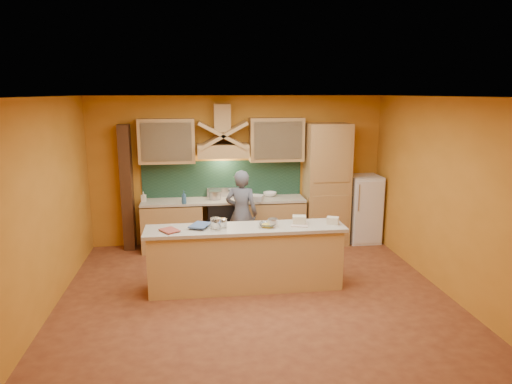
{
  "coord_description": "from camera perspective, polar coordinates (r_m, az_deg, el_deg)",
  "views": [
    {
      "loc": [
        -0.78,
        -6.01,
        2.85
      ],
      "look_at": [
        0.13,
        0.9,
        1.33
      ],
      "focal_mm": 32.0,
      "sensor_mm": 36.0,
      "label": 1
    }
  ],
  "objects": [
    {
      "name": "soap_bottle_a",
      "position": [
        8.49,
        -13.88,
        -0.56
      ],
      "size": [
        0.09,
        0.09,
        0.18
      ],
      "primitive_type": "imported",
      "rotation": [
        0.0,
        0.0,
        -0.16
      ],
      "color": "silver",
      "rests_on": "counter_top"
    },
    {
      "name": "island_body",
      "position": [
        6.79,
        -1.28,
        -8.47
      ],
      "size": [
        2.8,
        0.55,
        0.88
      ],
      "primitive_type": "cube",
      "color": "#DCB570",
      "rests_on": "floor"
    },
    {
      "name": "pot_small",
      "position": [
        8.56,
        -2.83,
        -0.33
      ],
      "size": [
        0.23,
        0.23,
        0.15
      ],
      "primitive_type": "cylinder",
      "rotation": [
        0.0,
        0.0,
        0.32
      ],
      "color": "silver",
      "rests_on": "stove"
    },
    {
      "name": "upper_cabinet_left",
      "position": [
        8.4,
        -11.08,
        6.28
      ],
      "size": [
        1.0,
        0.35,
        0.8
      ],
      "primitive_type": "cube",
      "color": "tan",
      "rests_on": "wall_back"
    },
    {
      "name": "grocery_bag_b",
      "position": [
        6.86,
        9.56,
        -3.54
      ],
      "size": [
        0.21,
        0.19,
        0.1
      ],
      "primitive_type": "cube",
      "rotation": [
        0.0,
        0.0,
        -0.41
      ],
      "color": "beige",
      "rests_on": "island_top"
    },
    {
      "name": "base_cabinet_right",
      "position": [
        8.68,
        2.29,
        -3.88
      ],
      "size": [
        1.1,
        0.6,
        0.86
      ],
      "primitive_type": "cube",
      "color": "tan",
      "rests_on": "floor"
    },
    {
      "name": "trim_column_left",
      "position": [
        8.63,
        -15.81,
        0.48
      ],
      "size": [
        0.2,
        0.3,
        2.3
      ],
      "primitive_type": "cube",
      "color": "#472816",
      "rests_on": "floor"
    },
    {
      "name": "book_lower",
      "position": [
        6.48,
        -11.55,
        -4.92
      ],
      "size": [
        0.33,
        0.35,
        0.03
      ],
      "primitive_type": "imported",
      "rotation": [
        0.0,
        0.0,
        0.57
      ],
      "color": "#A5483B",
      "rests_on": "island_top"
    },
    {
      "name": "person",
      "position": [
        7.99,
        -1.82,
        -2.72
      ],
      "size": [
        0.65,
        0.52,
        1.55
      ],
      "primitive_type": "imported",
      "rotation": [
        0.0,
        0.0,
        2.84
      ],
      "color": "slate",
      "rests_on": "floor"
    },
    {
      "name": "backsplash",
      "position": [
        8.66,
        -4.2,
        1.64
      ],
      "size": [
        3.0,
        0.03,
        0.7
      ],
      "primitive_type": "cube",
      "color": "#193729",
      "rests_on": "wall_back"
    },
    {
      "name": "dish_rack",
      "position": [
        8.31,
        -0.1,
        -0.75
      ],
      "size": [
        0.35,
        0.32,
        0.1
      ],
      "primitive_type": "cube",
      "rotation": [
        0.0,
        0.0,
        -0.37
      ],
      "color": "silver",
      "rests_on": "counter_top"
    },
    {
      "name": "book_upper",
      "position": [
        6.69,
        -7.96,
        -4.05
      ],
      "size": [
        0.36,
        0.4,
        0.03
      ],
      "primitive_type": "imported",
      "rotation": [
        0.0,
        0.0,
        -0.42
      ],
      "color": "#456197",
      "rests_on": "island_top"
    },
    {
      "name": "bowl_back",
      "position": [
        8.67,
        1.74,
        -0.27
      ],
      "size": [
        0.3,
        0.3,
        0.08
      ],
      "primitive_type": "imported",
      "rotation": [
        0.0,
        0.0,
        0.19
      ],
      "color": "white",
      "rests_on": "counter_top"
    },
    {
      "name": "pantry_column",
      "position": [
        8.73,
        8.81,
        0.95
      ],
      "size": [
        0.8,
        0.6,
        2.3
      ],
      "primitive_type": "cube",
      "color": "tan",
      "rests_on": "floor"
    },
    {
      "name": "cloth",
      "position": [
        6.71,
        5.46,
        -4.15
      ],
      "size": [
        0.28,
        0.24,
        0.02
      ],
      "primitive_type": "cube",
      "rotation": [
        0.0,
        0.0,
        -0.26
      ],
      "color": "beige",
      "rests_on": "island_top"
    },
    {
      "name": "range_hood",
      "position": [
        8.34,
        -4.16,
        5.19
      ],
      "size": [
        0.92,
        0.5,
        0.24
      ],
      "primitive_type": "cube",
      "color": "tan",
      "rests_on": "wall_back"
    },
    {
      "name": "wall_back",
      "position": [
        8.67,
        -2.24,
        2.68
      ],
      "size": [
        5.5,
        0.02,
        2.8
      ],
      "primitive_type": "cube",
      "color": "orange",
      "rests_on": "floor"
    },
    {
      "name": "wall_left",
      "position": [
        6.49,
        -24.96,
        -1.77
      ],
      "size": [
        0.02,
        5.0,
        2.8
      ],
      "primitive_type": "cube",
      "color": "orange",
      "rests_on": "floor"
    },
    {
      "name": "jar_small",
      "position": [
        6.59,
        -4.22,
        -3.92
      ],
      "size": [
        0.14,
        0.14,
        0.13
      ],
      "primitive_type": "cylinder",
      "rotation": [
        0.0,
        0.0,
        0.05
      ],
      "color": "silver",
      "rests_on": "island_top"
    },
    {
      "name": "kitchen_scale",
      "position": [
        6.64,
        2.11,
        -3.92
      ],
      "size": [
        0.13,
        0.13,
        0.1
      ],
      "primitive_type": "cube",
      "rotation": [
        0.0,
        0.0,
        0.11
      ],
      "color": "white",
      "rests_on": "island_top"
    },
    {
      "name": "base_cabinet_left",
      "position": [
        8.57,
        -10.36,
        -4.28
      ],
      "size": [
        1.1,
        0.6,
        0.86
      ],
      "primitive_type": "cube",
      "color": "tan",
      "rests_on": "floor"
    },
    {
      "name": "soap_bottle_b",
      "position": [
        8.16,
        -9.0,
        -0.67
      ],
      "size": [
        0.13,
        0.13,
        0.24
      ],
      "primitive_type": "imported",
      "rotation": [
        0.0,
        0.0,
        0.65
      ],
      "color": "#305D86",
      "rests_on": "counter_top"
    },
    {
      "name": "counter_top",
      "position": [
        8.45,
        -4.05,
        -1.05
      ],
      "size": [
        3.0,
        0.62,
        0.04
      ],
      "primitive_type": "cube",
      "color": "beige",
      "rests_on": "base_cabinet_left"
    },
    {
      "name": "floor",
      "position": [
        6.7,
        -0.1,
        -12.86
      ],
      "size": [
        5.5,
        5.0,
        0.01
      ],
      "primitive_type": "cube",
      "color": "brown",
      "rests_on": "ground"
    },
    {
      "name": "jar_large",
      "position": [
        6.5,
        -5.08,
        -4.0
      ],
      "size": [
        0.18,
        0.18,
        0.17
      ],
      "primitive_type": "cylinder",
      "rotation": [
        0.0,
        0.0,
        0.26
      ],
      "color": "white",
      "rests_on": "island_top"
    },
    {
      "name": "wall_front",
      "position": [
        3.88,
        4.72,
        -9.69
      ],
      "size": [
        5.5,
        0.02,
        2.8
      ],
      "primitive_type": "cube",
      "color": "orange",
      "rests_on": "floor"
    },
    {
      "name": "stove",
      "position": [
        8.57,
        -4.0,
        -3.98
      ],
      "size": [
        0.6,
        0.58,
        0.9
      ],
      "primitive_type": "cube",
      "color": "black",
      "rests_on": "floor"
    },
    {
      "name": "pot_large",
      "position": [
        8.45,
        -5.13,
        -0.49
      ],
      "size": [
        0.22,
        0.22,
        0.17
      ],
      "primitive_type": "cylinder",
      "rotation": [
        0.0,
        0.0,
        -0.02
      ],
      "color": "silver",
      "rests_on": "stove"
    },
    {
      "name": "ceiling",
      "position": [
        6.06,
        -0.11,
        11.84
      ],
      "size": [
        5.5,
        5.0,
        0.01
      ],
      "primitive_type": "cube",
      "color": "white",
      "rests_on": "wall_back"
    },
    {
      "name": "fridge",
      "position": [
        9.08,
        13.26,
        -2.04
      ],
      "size": [
        0.58,
        0.6,
        1.3
      ],
      "primitive_type": "cube",
      "color": "white",
      "rests_on": "floor"
    },
    {
      "name": "upper_cabinet_right",
      "position": [
        8.51,
        2.57,
        6.58
      ],
      "size": [
        1.0,
        0.35,
        0.8
      ],
      "primitive_type": "cube",
      "color": "tan",
      "rests_on": "wall_back"
    },
    {
      "name": "island_top",
      "position": [
        6.64,
        -1.3,
        -4.6
      ],
      "size": [
        2.9,
        0.62,
        0.05
      ],
      "primitive_type": "cube",
      "color": "beige",
      "rests_on": "island_body"
    },
    {
      "name": "hood_chimney",
      "position": [
        8.39,
        -4.27,
        9.21
      ],
      "size": [
        0.3,
        0.3,
        0.5
      ],
      "primitive_type": "cube",
      "color": "tan",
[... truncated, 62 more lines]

